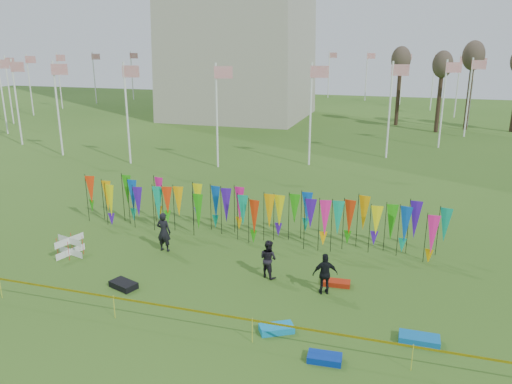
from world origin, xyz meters
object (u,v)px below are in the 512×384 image
(person_mid, at_px, (268,259))
(kite_bag_blue, at_px, (325,358))
(person_left, at_px, (164,232))
(box_kite, at_px, (70,246))
(kite_bag_black, at_px, (124,285))
(kite_bag_teal, at_px, (419,339))
(kite_bag_turquoise, at_px, (277,329))
(person_right, at_px, (325,274))
(kite_bag_red, at_px, (336,283))

(person_mid, xyz_separation_m, kite_bag_blue, (3.24, -5.08, -0.71))
(person_left, distance_m, kite_bag_blue, 10.73)
(box_kite, distance_m, kite_bag_black, 4.55)
(kite_bag_black, distance_m, kite_bag_teal, 11.34)
(kite_bag_turquoise, bearing_deg, person_right, 70.80)
(kite_bag_blue, distance_m, kite_bag_black, 8.87)
(person_left, bearing_deg, kite_bag_blue, 144.39)
(box_kite, bearing_deg, person_mid, 3.48)
(kite_bag_red, xyz_separation_m, kite_bag_black, (-8.15, -2.71, 0.03))
(person_mid, relative_size, person_right, 0.98)
(person_left, height_order, kite_bag_turquoise, person_left)
(person_mid, bearing_deg, person_left, 13.53)
(kite_bag_turquoise, distance_m, kite_bag_teal, 4.70)
(person_mid, height_order, kite_bag_red, person_mid)
(person_left, bearing_deg, kite_bag_turquoise, 143.43)
(box_kite, height_order, kite_bag_teal, box_kite)
(person_left, bearing_deg, kite_bag_teal, 159.43)
(kite_bag_blue, xyz_separation_m, kite_bag_red, (-0.38, 5.14, -0.01))
(kite_bag_blue, bearing_deg, kite_bag_teal, 34.20)
(kite_bag_red, bearing_deg, person_left, 172.16)
(box_kite, bearing_deg, kite_bag_turquoise, -17.39)
(kite_bag_turquoise, bearing_deg, box_kite, 162.61)
(box_kite, distance_m, kite_bag_blue, 13.35)
(person_left, distance_m, kite_bag_red, 8.40)
(kite_bag_turquoise, height_order, kite_bag_teal, kite_bag_teal)
(person_right, height_order, kite_bag_black, person_right)
(box_kite, bearing_deg, person_right, -0.90)
(kite_bag_blue, distance_m, kite_bag_teal, 3.38)
(kite_bag_black, bearing_deg, kite_bag_red, 18.40)
(person_mid, height_order, kite_bag_teal, person_mid)
(box_kite, distance_m, kite_bag_turquoise, 11.24)
(person_right, relative_size, kite_bag_turquoise, 1.46)
(person_left, relative_size, kite_bag_red, 1.73)
(kite_bag_red, distance_m, kite_bag_black, 8.58)
(person_right, distance_m, kite_bag_teal, 4.34)
(box_kite, bearing_deg, kite_bag_blue, -19.77)
(person_left, height_order, kite_bag_red, person_left)
(kite_bag_red, bearing_deg, person_mid, -178.75)
(box_kite, xyz_separation_m, kite_bag_red, (12.18, 0.63, -0.35))
(box_kite, bearing_deg, kite_bag_teal, -9.66)
(kite_bag_blue, bearing_deg, box_kite, 160.23)
(kite_bag_turquoise, distance_m, kite_bag_blue, 2.17)
(person_mid, distance_m, kite_bag_turquoise, 4.22)
(person_right, bearing_deg, person_left, -33.59)
(person_left, distance_m, person_mid, 5.55)
(person_mid, xyz_separation_m, kite_bag_turquoise, (1.40, -3.92, -0.70))
(kite_bag_blue, bearing_deg, kite_bag_red, 94.22)
(person_mid, relative_size, kite_bag_teal, 1.27)
(person_right, bearing_deg, kite_bag_black, -6.06)
(person_right, bearing_deg, kite_bag_teal, 125.77)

